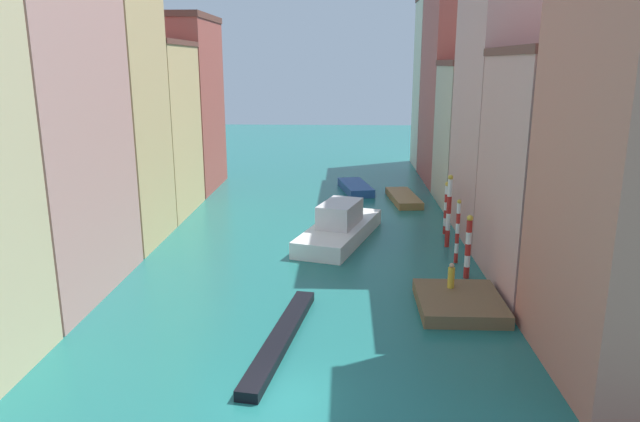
# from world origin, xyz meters

# --- Properties ---
(ground_plane) EXTENTS (154.00, 154.00, 0.00)m
(ground_plane) POSITION_xyz_m (0.00, 24.50, 0.00)
(ground_plane) COLOR #1E6B66
(building_left_1) EXTENTS (8.07, 11.14, 19.97)m
(building_left_1) POSITION_xyz_m (-14.74, 10.28, 10.00)
(building_left_1) COLOR tan
(building_left_1) RESTS_ON ground
(building_left_2) EXTENTS (8.07, 7.78, 18.45)m
(building_left_2) POSITION_xyz_m (-14.74, 19.84, 9.24)
(building_left_2) COLOR #DBB77A
(building_left_2) RESTS_ON ground
(building_left_3) EXTENTS (8.07, 9.27, 14.25)m
(building_left_3) POSITION_xyz_m (-14.74, 28.38, 7.13)
(building_left_3) COLOR #DBB77A
(building_left_3) RESTS_ON ground
(building_left_4) EXTENTS (8.07, 10.40, 16.98)m
(building_left_4) POSITION_xyz_m (-14.74, 38.40, 8.50)
(building_left_4) COLOR #B25147
(building_left_4) RESTS_ON ground
(building_right_1) EXTENTS (8.07, 10.03, 13.33)m
(building_right_1) POSITION_xyz_m (14.74, 12.71, 6.67)
(building_right_1) COLOR tan
(building_right_1) RESTS_ON ground
(building_right_2) EXTENTS (8.07, 10.25, 21.49)m
(building_right_2) POSITION_xyz_m (14.74, 22.80, 10.76)
(building_right_2) COLOR tan
(building_right_2) RESTS_ON ground
(building_right_3) EXTENTS (8.07, 8.95, 12.72)m
(building_right_3) POSITION_xyz_m (14.74, 32.58, 6.37)
(building_right_3) COLOR #BCB299
(building_right_3) RESTS_ON ground
(building_right_4) EXTENTS (8.07, 12.04, 20.75)m
(building_right_4) POSITION_xyz_m (14.74, 42.98, 10.39)
(building_right_4) COLOR #B25147
(building_right_4) RESTS_ON ground
(building_right_5) EXTENTS (8.07, 7.35, 20.02)m
(building_right_5) POSITION_xyz_m (14.74, 52.75, 10.02)
(building_right_5) COLOR beige
(building_right_5) RESTS_ON ground
(waterfront_dock) EXTENTS (4.31, 5.08, 0.68)m
(waterfront_dock) POSITION_xyz_m (8.33, 8.87, 0.34)
(waterfront_dock) COLOR brown
(waterfront_dock) RESTS_ON ground
(person_on_dock) EXTENTS (0.36, 0.36, 1.40)m
(person_on_dock) POSITION_xyz_m (8.07, 10.11, 1.32)
(person_on_dock) COLOR gold
(person_on_dock) RESTS_ON waterfront_dock
(mooring_pole_0) EXTENTS (0.37, 0.37, 3.89)m
(mooring_pole_0) POSITION_xyz_m (9.59, 13.41, 2.00)
(mooring_pole_0) COLOR red
(mooring_pole_0) RESTS_ON ground
(mooring_pole_1) EXTENTS (0.27, 0.27, 4.17)m
(mooring_pole_1) POSITION_xyz_m (9.47, 16.16, 2.13)
(mooring_pole_1) COLOR red
(mooring_pole_1) RESTS_ON ground
(mooring_pole_2) EXTENTS (0.35, 0.35, 5.11)m
(mooring_pole_2) POSITION_xyz_m (9.46, 19.53, 2.61)
(mooring_pole_2) COLOR red
(mooring_pole_2) RESTS_ON ground
(mooring_pole_3) EXTENTS (0.38, 0.38, 3.99)m
(mooring_pole_3) POSITION_xyz_m (9.87, 22.73, 2.05)
(mooring_pole_3) COLOR red
(mooring_pole_3) RESTS_ON ground
(vaporetto_white) EXTENTS (6.50, 11.24, 2.78)m
(vaporetto_white) POSITION_xyz_m (1.95, 20.88, 0.94)
(vaporetto_white) COLOR white
(vaporetto_white) RESTS_ON ground
(gondola_black) EXTENTS (2.54, 10.20, 0.46)m
(gondola_black) POSITION_xyz_m (-0.58, 4.69, 0.23)
(gondola_black) COLOR black
(gondola_black) RESTS_ON ground
(motorboat_0) EXTENTS (3.67, 7.02, 0.77)m
(motorboat_0) POSITION_xyz_m (3.36, 37.43, 0.39)
(motorboat_0) COLOR #234C93
(motorboat_0) RESTS_ON ground
(motorboat_1) EXTENTS (2.94, 7.17, 0.64)m
(motorboat_1) POSITION_xyz_m (7.75, 33.19, 0.32)
(motorboat_1) COLOR olive
(motorboat_1) RESTS_ON ground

